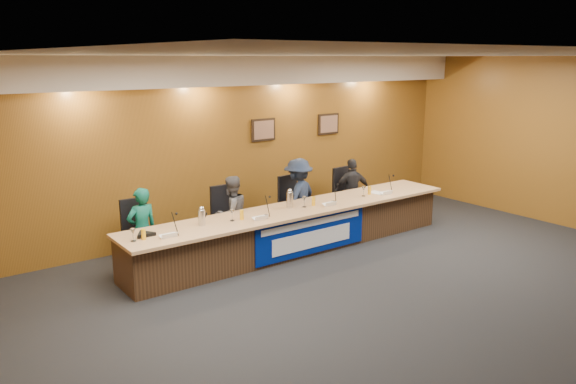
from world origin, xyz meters
The scene contains 39 objects.
floor centered at (0.00, 0.00, 0.00)m, with size 10.00×10.00×0.00m, color black.
ceiling centered at (0.00, 0.00, 3.20)m, with size 10.00×8.00×0.04m, color silver.
wall_back centered at (0.00, 4.00, 1.60)m, with size 10.00×0.04×3.20m, color brown.
soffit centered at (0.00, 3.75, 2.95)m, with size 10.00×0.50×0.50m, color beige.
dais_body centered at (0.00, 2.40, 0.35)m, with size 6.00×0.80×0.70m, color #3B2616.
dais_top centered at (0.00, 2.35, 0.72)m, with size 6.10×0.95×0.05m, color tan.
banner centered at (0.00, 1.99, 0.38)m, with size 2.20×0.02×0.65m, color navy.
banner_text_upper centered at (0.00, 1.97, 0.58)m, with size 2.00×0.01×0.10m, color silver.
banner_text_lower centered at (0.00, 1.97, 0.30)m, with size 1.60×0.01×0.28m, color silver.
wall_photo_left centered at (0.40, 3.97, 1.85)m, with size 0.52×0.04×0.42m, color black.
wall_photo_right centered at (2.00, 3.97, 1.85)m, with size 0.52×0.04×0.42m, color black.
panelist_a centered at (-2.45, 3.02, 0.65)m, with size 0.48×0.31×1.30m, color #0B4E3F.
panelist_b centered at (-0.89, 3.02, 0.64)m, with size 0.62×0.49×1.28m, color #48474C.
panelist_c centered at (0.51, 3.02, 0.71)m, with size 0.92×0.53×1.43m, color #182238.
panelist_d centered at (1.82, 3.02, 0.64)m, with size 0.75×0.31×1.28m, color black.
office_chair_a centered at (-2.45, 3.12, 0.48)m, with size 0.48×0.48×0.08m, color black.
office_chair_b centered at (-0.89, 3.12, 0.48)m, with size 0.48×0.48×0.08m, color black.
office_chair_c centered at (0.51, 3.12, 0.48)m, with size 0.48×0.48×0.08m, color black.
office_chair_d centered at (1.82, 3.12, 0.48)m, with size 0.48×0.48×0.08m, color black.
nameplate_a centered at (-2.41, 2.12, 0.80)m, with size 0.24×0.06×0.09m, color white.
microphone_a centered at (-2.29, 2.23, 0.76)m, with size 0.07×0.07×0.02m, color black.
juice_glass_a centered at (-2.72, 2.27, 0.82)m, with size 0.06×0.06×0.15m, color #FAB015.
water_glass_a centered at (-2.86, 2.29, 0.84)m, with size 0.08×0.08×0.18m, color silver.
nameplate_b centered at (-0.90, 2.10, 0.80)m, with size 0.24×0.06×0.09m, color white.
microphone_b centered at (-0.71, 2.25, 0.76)m, with size 0.07×0.07×0.02m, color black.
juice_glass_b centered at (-1.13, 2.31, 0.82)m, with size 0.06×0.06×0.15m, color #FAB015.
water_glass_b centered at (-1.28, 2.34, 0.84)m, with size 0.08×0.08×0.18m, color silver.
nameplate_c centered at (0.50, 2.11, 0.80)m, with size 0.24×0.06×0.09m, color white.
microphone_c centered at (0.70, 2.28, 0.76)m, with size 0.07×0.07×0.02m, color black.
juice_glass_c centered at (0.29, 2.32, 0.82)m, with size 0.06×0.06×0.15m, color #FAB015.
water_glass_c centered at (0.10, 2.32, 0.84)m, with size 0.08×0.08×0.18m, color silver.
nameplate_d centered at (1.85, 2.11, 0.80)m, with size 0.24×0.06×0.09m, color white.
microphone_d centered at (2.00, 2.23, 0.76)m, with size 0.07×0.07×0.02m, color black.
juice_glass_d centered at (1.60, 2.32, 0.82)m, with size 0.06×0.06×0.15m, color #FAB015.
water_glass_d centered at (1.42, 2.28, 0.84)m, with size 0.08×0.08×0.18m, color silver.
carafe_left centered at (-1.76, 2.41, 0.87)m, with size 0.11×0.11×0.23m, color silver.
carafe_mid centered at (-0.12, 2.44, 0.88)m, with size 0.11×0.11×0.26m, color silver.
speakerphone centered at (-2.65, 2.42, 0.78)m, with size 0.32×0.32×0.05m, color black.
paper_stack centered at (1.80, 2.32, 0.75)m, with size 0.22×0.30×0.01m, color white.
Camera 1 is at (-5.46, -4.76, 3.17)m, focal length 35.00 mm.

